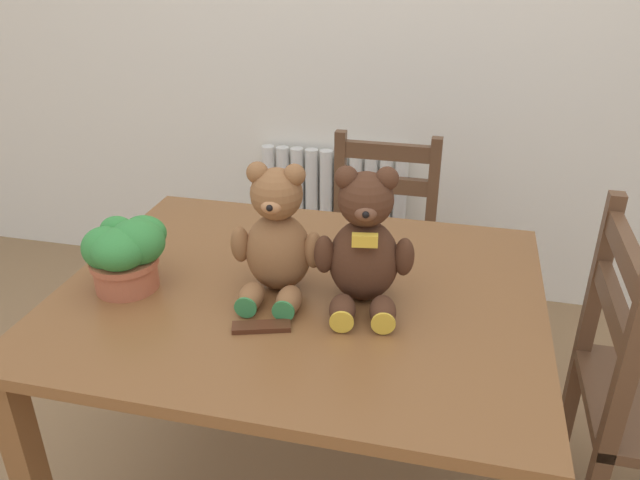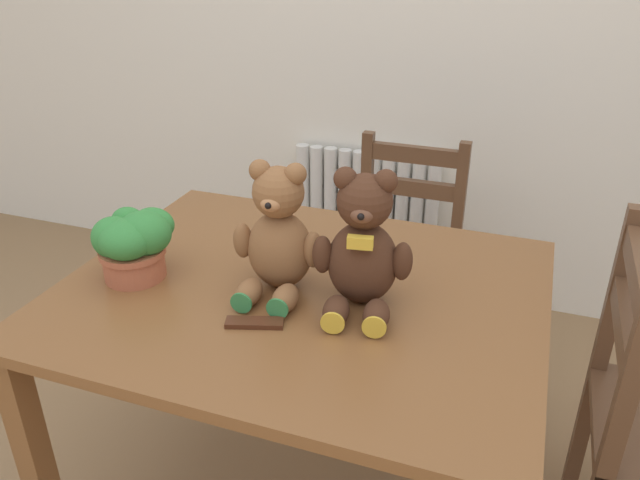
# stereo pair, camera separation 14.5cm
# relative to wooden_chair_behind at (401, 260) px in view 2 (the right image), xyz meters

# --- Properties ---
(radiator) EXTENTS (0.67, 0.10, 0.65)m
(radiator) POSITION_rel_wooden_chair_behind_xyz_m (-0.28, 0.51, -0.14)
(radiator) COLOR silver
(radiator) RESTS_ON ground_plane
(dining_table) EXTENTS (1.17, 0.94, 0.73)m
(dining_table) POSITION_rel_wooden_chair_behind_xyz_m (-0.09, -0.77, 0.20)
(dining_table) COLOR brown
(dining_table) RESTS_ON ground_plane
(wooden_chair_behind) EXTENTS (0.39, 0.38, 0.86)m
(wooden_chair_behind) POSITION_rel_wooden_chair_behind_xyz_m (0.00, 0.00, 0.00)
(wooden_chair_behind) COLOR brown
(wooden_chair_behind) RESTS_ON ground_plane
(teddy_bear_left) EXTENTS (0.23, 0.23, 0.32)m
(teddy_bear_left) POSITION_rel_wooden_chair_behind_xyz_m (-0.14, -0.78, 0.44)
(teddy_bear_left) COLOR brown
(teddy_bear_left) RESTS_ON dining_table
(teddy_bear_right) EXTENTS (0.23, 0.25, 0.33)m
(teddy_bear_right) POSITION_rel_wooden_chair_behind_xyz_m (0.07, -0.78, 0.44)
(teddy_bear_right) COLOR #472819
(teddy_bear_right) RESTS_ON dining_table
(potted_plant) EXTENTS (0.19, 0.19, 0.18)m
(potted_plant) POSITION_rel_wooden_chair_behind_xyz_m (-0.50, -0.86, 0.40)
(potted_plant) COLOR #B25B3D
(potted_plant) RESTS_ON dining_table
(chocolate_bar) EXTENTS (0.13, 0.08, 0.01)m
(chocolate_bar) POSITION_rel_wooden_chair_behind_xyz_m (-0.13, -0.95, 0.31)
(chocolate_bar) COLOR #472314
(chocolate_bar) RESTS_ON dining_table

